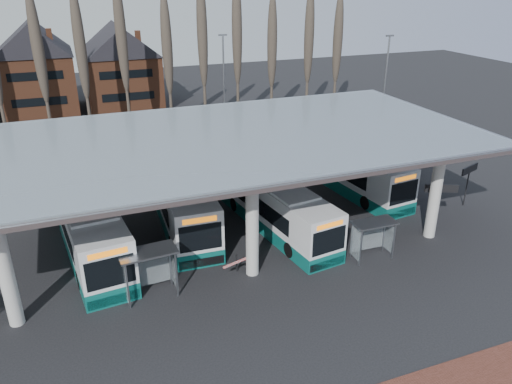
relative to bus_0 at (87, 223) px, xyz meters
name	(u,v)px	position (x,y,z in m)	size (l,w,h in m)	color
ground	(270,298)	(8.18, -8.62, -1.68)	(140.00, 140.00, 0.00)	black
station_canopy	(220,147)	(8.18, -0.62, 4.01)	(32.00, 16.00, 6.34)	beige
poplar_row	(145,44)	(8.18, 24.38, 7.10)	(45.10, 1.10, 14.50)	#473D33
lamp_post_b	(224,87)	(14.18, 17.38, 3.66)	(0.80, 0.16, 10.17)	slate
lamp_post_c	(384,88)	(28.18, 11.38, 3.66)	(0.80, 0.16, 10.17)	slate
bus_0	(87,223)	(0.00, 0.00, 0.00)	(4.07, 13.02, 3.56)	silver
bus_1	(179,196)	(5.98, 1.86, 0.00)	(3.31, 12.95, 3.57)	silver
bus_2	(274,205)	(11.45, -1.36, -0.13)	(4.11, 12.02, 3.28)	silver
bus_3	(346,167)	(19.30, 2.81, -0.06)	(4.04, 12.59, 3.44)	silver
shelter_1	(148,262)	(2.55, -6.10, 0.26)	(2.97, 1.64, 2.67)	gray
shelter_2	(372,231)	(15.26, -6.95, 0.04)	(2.56, 1.33, 2.35)	gray
info_sign_0	(441,192)	(21.25, -5.43, 0.91)	(1.95, 0.93, 3.09)	black
info_sign_1	(469,172)	(25.50, -3.28, 0.85)	(1.94, 0.81, 3.02)	black
barrier	(239,262)	(7.43, -5.97, -0.85)	(2.06, 0.90, 1.07)	black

